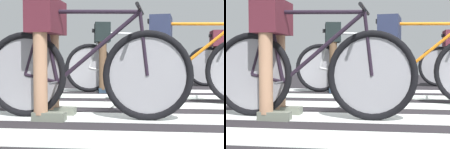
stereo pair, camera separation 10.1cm
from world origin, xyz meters
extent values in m
cube|color=#252226|center=(0.00, 0.00, 0.01)|extent=(18.00, 14.00, 0.02)
cube|color=silver|center=(0.01, -0.54, 0.02)|extent=(5.20, 0.44, 0.00)
cube|color=silver|center=(-0.12, 0.22, 0.02)|extent=(5.20, 0.44, 0.00)
cube|color=silver|center=(-0.15, 0.99, 0.02)|extent=(5.20, 0.44, 0.00)
cube|color=silver|center=(-0.13, 1.77, 0.02)|extent=(5.20, 0.44, 0.00)
torus|color=black|center=(-1.55, -0.58, 0.38)|extent=(0.72, 0.10, 0.72)
torus|color=black|center=(-0.53, -0.64, 0.38)|extent=(0.72, 0.10, 0.72)
cylinder|color=gray|center=(-1.55, -0.58, 0.38)|extent=(0.61, 0.05, 0.61)
cylinder|color=gray|center=(-0.53, -0.64, 0.38)|extent=(0.61, 0.05, 0.61)
cylinder|color=black|center=(-0.99, -0.61, 0.89)|extent=(0.80, 0.09, 0.05)
cylinder|color=black|center=(-0.93, -0.62, 0.60)|extent=(0.70, 0.08, 0.59)
cylinder|color=black|center=(-1.33, -0.59, 0.61)|extent=(0.16, 0.04, 0.59)
cylinder|color=black|center=(-1.41, -0.59, 0.35)|extent=(0.29, 0.05, 0.09)
cylinder|color=black|center=(-1.47, -0.58, 0.64)|extent=(0.19, 0.04, 0.53)
cylinder|color=black|center=(-0.56, -0.64, 0.63)|extent=(0.09, 0.03, 0.50)
cube|color=black|center=(-1.39, -0.59, 0.93)|extent=(0.25, 0.11, 0.05)
cylinder|color=black|center=(-0.59, -0.64, 0.90)|extent=(0.06, 0.52, 0.03)
cylinder|color=#4C4C51|center=(-1.27, -0.59, 0.32)|extent=(0.04, 0.34, 0.02)
cylinder|color=#A87A5B|center=(-1.35, -0.45, 0.51)|extent=(0.11, 0.11, 0.88)
cylinder|color=#A87A5B|center=(-1.37, -0.73, 0.51)|extent=(0.11, 0.11, 0.88)
cube|color=#4E1C27|center=(-1.36, -0.59, 0.85)|extent=(0.25, 0.42, 0.28)
cube|color=slate|center=(-1.28, -0.45, 0.06)|extent=(0.27, 0.12, 0.07)
cube|color=slate|center=(-1.30, -0.73, 0.06)|extent=(0.27, 0.12, 0.07)
torus|color=black|center=(-0.56, 0.46, 0.38)|extent=(0.72, 0.16, 0.72)
cylinder|color=gray|center=(-0.56, 0.46, 0.38)|extent=(0.60, 0.09, 0.61)
cylinder|color=orange|center=(0.00, 0.38, 0.89)|extent=(0.80, 0.15, 0.05)
cylinder|color=orange|center=(0.06, 0.37, 0.60)|extent=(0.70, 0.13, 0.59)
cylinder|color=orange|center=(-0.34, 0.43, 0.61)|extent=(0.16, 0.05, 0.59)
cylinder|color=orange|center=(-0.42, 0.44, 0.35)|extent=(0.29, 0.07, 0.09)
cylinder|color=orange|center=(-0.48, 0.45, 0.64)|extent=(0.19, 0.05, 0.53)
cube|color=black|center=(-0.40, 0.44, 0.93)|extent=(0.25, 0.12, 0.05)
cylinder|color=#4C4C51|center=(-0.28, 0.42, 0.32)|extent=(0.07, 0.34, 0.02)
cylinder|color=beige|center=(-0.35, 0.57, 0.51)|extent=(0.11, 0.11, 0.87)
cylinder|color=beige|center=(-0.39, 0.30, 0.51)|extent=(0.11, 0.11, 0.87)
cube|color=#232B47|center=(-0.37, 0.43, 0.84)|extent=(0.27, 0.44, 0.28)
cube|color=#234C3D|center=(-0.28, 0.56, 0.06)|extent=(0.27, 0.14, 0.07)
cube|color=#234C3D|center=(-0.32, 0.29, 0.06)|extent=(0.27, 0.14, 0.07)
torus|color=black|center=(-1.36, 1.52, 0.38)|extent=(0.71, 0.19, 0.72)
torus|color=black|center=(-0.36, 1.72, 0.38)|extent=(0.71, 0.19, 0.72)
cylinder|color=gray|center=(-1.36, 1.52, 0.38)|extent=(0.60, 0.12, 0.61)
cylinder|color=gray|center=(-0.36, 1.72, 0.38)|extent=(0.60, 0.12, 0.61)
cylinder|color=#B8BABF|center=(-0.81, 1.63, 0.89)|extent=(0.79, 0.19, 0.05)
cylinder|color=#B8BABF|center=(-0.76, 1.64, 0.60)|extent=(0.69, 0.17, 0.59)
cylinder|color=#B8BABF|center=(-1.15, 1.56, 0.61)|extent=(0.16, 0.06, 0.59)
cylinder|color=#B8BABF|center=(-1.23, 1.55, 0.35)|extent=(0.29, 0.08, 0.09)
cylinder|color=#B8BABF|center=(-1.29, 1.54, 0.64)|extent=(0.19, 0.06, 0.53)
cylinder|color=#B8BABF|center=(-0.39, 1.71, 0.63)|extent=(0.09, 0.05, 0.50)
cube|color=black|center=(-1.21, 1.55, 0.93)|extent=(0.25, 0.13, 0.05)
cylinder|color=black|center=(-0.42, 1.71, 0.90)|extent=(0.13, 0.52, 0.03)
cylinder|color=#4C4C51|center=(-1.09, 1.58, 0.32)|extent=(0.09, 0.34, 0.02)
cylinder|color=brown|center=(-1.20, 1.70, 0.53)|extent=(0.11, 0.11, 0.93)
cylinder|color=brown|center=(-1.15, 1.42, 0.53)|extent=(0.11, 0.11, 0.93)
cube|color=black|center=(-1.18, 1.56, 0.90)|extent=(0.30, 0.44, 0.28)
cube|color=#26394E|center=(-1.14, 1.71, 0.06)|extent=(0.27, 0.15, 0.07)
cube|color=#26394E|center=(-1.08, 1.43, 0.06)|extent=(0.27, 0.15, 0.07)
torus|color=black|center=(0.56, 2.74, 0.38)|extent=(0.72, 0.08, 0.72)
cylinder|color=gray|center=(0.56, 2.74, 0.38)|extent=(0.61, 0.03, 0.61)
cylinder|color=white|center=(0.78, 2.74, 0.61)|extent=(0.15, 0.04, 0.59)
cylinder|color=white|center=(0.70, 2.74, 0.35)|extent=(0.29, 0.04, 0.09)
cylinder|color=white|center=(0.64, 2.74, 0.64)|extent=(0.19, 0.03, 0.53)
cube|color=black|center=(0.72, 2.74, 0.93)|extent=(0.24, 0.10, 0.05)
cylinder|color=#4C4C51|center=(0.84, 2.73, 0.32)|extent=(0.03, 0.34, 0.02)
cylinder|color=brown|center=(0.76, 2.88, 0.52)|extent=(0.11, 0.11, 0.91)
cylinder|color=brown|center=(0.75, 2.60, 0.52)|extent=(0.11, 0.11, 0.91)
cube|color=#561F2B|center=(0.75, 2.74, 0.88)|extent=(0.23, 0.42, 0.28)
cube|color=#2B214F|center=(0.83, 2.87, 0.06)|extent=(0.26, 0.11, 0.07)
cube|color=#2B214F|center=(0.82, 2.59, 0.06)|extent=(0.26, 0.11, 0.07)
camera|label=1|loc=(-0.56, -3.18, 0.51)|focal=51.57mm
camera|label=2|loc=(-0.46, -3.18, 0.51)|focal=51.57mm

